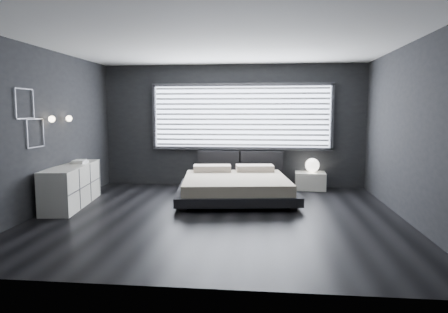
# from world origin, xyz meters

# --- Properties ---
(room) EXTENTS (6.04, 6.00, 2.80)m
(room) POSITION_xyz_m (0.00, 0.00, 1.40)
(room) COLOR black
(room) RESTS_ON ground
(window) EXTENTS (4.14, 0.09, 1.52)m
(window) POSITION_xyz_m (0.20, 2.70, 1.61)
(window) COLOR white
(window) RESTS_ON ground
(headboard) EXTENTS (1.96, 0.16, 0.52)m
(headboard) POSITION_xyz_m (0.18, 2.64, 0.57)
(headboard) COLOR black
(headboard) RESTS_ON ground
(sconce_near) EXTENTS (0.18, 0.11, 0.11)m
(sconce_near) POSITION_xyz_m (-2.88, 0.05, 1.60)
(sconce_near) COLOR silver
(sconce_near) RESTS_ON ground
(sconce_far) EXTENTS (0.18, 0.11, 0.11)m
(sconce_far) POSITION_xyz_m (-2.88, 0.65, 1.60)
(sconce_far) COLOR silver
(sconce_far) RESTS_ON ground
(wall_art_upper) EXTENTS (0.01, 0.48, 0.48)m
(wall_art_upper) POSITION_xyz_m (-2.98, -0.55, 1.85)
(wall_art_upper) COLOR #47474C
(wall_art_upper) RESTS_ON ground
(wall_art_lower) EXTENTS (0.01, 0.48, 0.48)m
(wall_art_lower) POSITION_xyz_m (-2.98, -0.30, 1.38)
(wall_art_lower) COLOR #47474C
(wall_art_lower) RESTS_ON ground
(bed) EXTENTS (2.50, 2.42, 0.58)m
(bed) POSITION_xyz_m (0.18, 1.31, 0.27)
(bed) COLOR black
(bed) RESTS_ON ground
(nightstand) EXTENTS (0.68, 0.57, 0.38)m
(nightstand) POSITION_xyz_m (1.76, 2.50, 0.19)
(nightstand) COLOR white
(nightstand) RESTS_ON ground
(orb_lamp) EXTENTS (0.31, 0.31, 0.31)m
(orb_lamp) POSITION_xyz_m (1.80, 2.52, 0.54)
(orb_lamp) COLOR white
(orb_lamp) RESTS_ON nightstand
(dresser) EXTENTS (0.77, 1.92, 0.75)m
(dresser) POSITION_xyz_m (-2.78, 0.46, 0.37)
(dresser) COLOR white
(dresser) RESTS_ON ground
(book_stack) EXTENTS (0.26, 0.34, 0.07)m
(book_stack) POSITION_xyz_m (-2.76, 0.76, 0.78)
(book_stack) COLOR silver
(book_stack) RESTS_ON dresser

